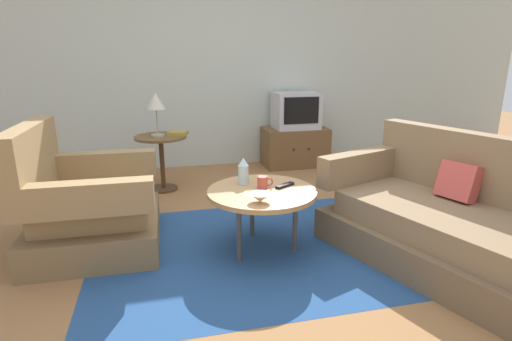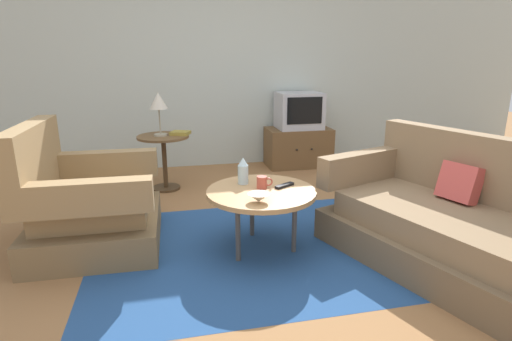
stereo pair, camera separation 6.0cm
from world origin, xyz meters
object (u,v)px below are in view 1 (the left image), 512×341
(coffee_table, at_px, (262,194))
(tv_remote_dark, at_px, (285,185))
(vase, at_px, (243,171))
(table_lamp, at_px, (156,103))
(mug, at_px, (263,182))
(side_table, at_px, (161,151))
(armchair, at_px, (86,208))
(tv_stand, at_px, (295,147))
(couch, at_px, (456,226))
(television, at_px, (296,110))
(bowl, at_px, (260,198))
(book, at_px, (178,133))

(coffee_table, height_order, tv_remote_dark, tv_remote_dark)
(vase, distance_m, tv_remote_dark, 0.34)
(coffee_table, xyz_separation_m, table_lamp, (-0.72, 1.61, 0.51))
(table_lamp, distance_m, mug, 1.78)
(mug, bearing_deg, coffee_table, -110.49)
(side_table, bearing_deg, armchair, -114.90)
(coffee_table, relative_size, tv_stand, 0.98)
(tv_remote_dark, bearing_deg, mug, 149.20)
(couch, bearing_deg, tv_remote_dark, 41.13)
(coffee_table, xyz_separation_m, television, (1.03, 2.25, 0.29))
(armchair, relative_size, bowl, 6.58)
(armchair, relative_size, mug, 8.01)
(couch, bearing_deg, coffee_table, 46.42)
(vase, xyz_separation_m, book, (-0.41, 1.45, 0.04))
(coffee_table, bearing_deg, mug, 69.51)
(coffee_table, bearing_deg, book, 107.43)
(armchair, distance_m, table_lamp, 1.52)
(side_table, distance_m, vase, 1.56)
(tv_remote_dark, bearing_deg, tv_stand, 39.09)
(couch, xyz_separation_m, television, (-0.21, 2.81, 0.44))
(vase, height_order, tv_remote_dark, vase)
(armchair, xyz_separation_m, book, (0.77, 1.28, 0.30))
(side_table, distance_m, tv_stand, 1.84)
(armchair, height_order, book, armchair)
(armchair, height_order, coffee_table, armchair)
(book, bearing_deg, couch, -29.10)
(television, height_order, tv_remote_dark, television)
(tv_stand, relative_size, mug, 6.60)
(side_table, height_order, tv_remote_dark, side_table)
(bowl, relative_size, tv_remote_dark, 0.91)
(couch, bearing_deg, bowl, 56.77)
(table_lamp, height_order, mug, table_lamp)
(couch, relative_size, vase, 9.50)
(armchair, xyz_separation_m, vase, (1.18, -0.17, 0.26))
(television, relative_size, mug, 4.50)
(table_lamp, bearing_deg, couch, -47.78)
(coffee_table, xyz_separation_m, vase, (-0.10, 0.18, 0.13))
(table_lamp, bearing_deg, tv_stand, 19.94)
(armchair, xyz_separation_m, tv_remote_dark, (1.47, -0.31, 0.17))
(television, relative_size, book, 2.37)
(television, relative_size, bowl, 3.69)
(television, distance_m, vase, 2.36)
(couch, height_order, mug, couch)
(television, height_order, vase, television)
(armchair, height_order, tv_remote_dark, armchair)
(couch, height_order, side_table, couch)
(coffee_table, height_order, book, book)
(side_table, height_order, vase, vase)
(tv_stand, height_order, vase, vase)
(armchair, relative_size, tv_remote_dark, 5.99)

